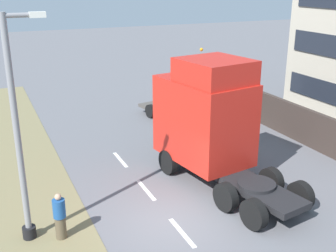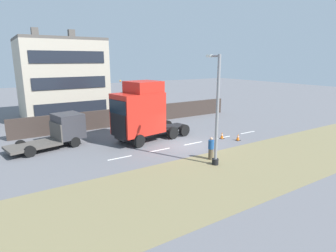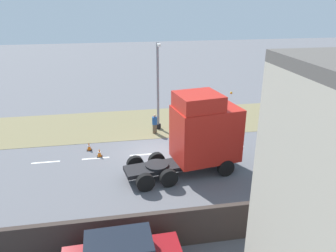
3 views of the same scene
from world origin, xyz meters
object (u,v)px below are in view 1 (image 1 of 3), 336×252
(lorry_cab, at_px, (208,120))
(flatbed_truck, at_px, (194,104))
(lamp_post, at_px, (21,147))
(pedestrian, at_px, (60,217))

(lorry_cab, xyz_separation_m, flatbed_truck, (2.36, 5.69, -1.16))
(lamp_post, bearing_deg, flatbed_truck, 37.26)
(lorry_cab, bearing_deg, lamp_post, -177.09)
(lorry_cab, relative_size, flatbed_truck, 1.22)
(flatbed_truck, relative_size, lamp_post, 0.85)
(flatbed_truck, relative_size, pedestrian, 3.75)
(lorry_cab, height_order, lamp_post, lamp_post)
(lorry_cab, bearing_deg, pedestrian, -171.95)
(lorry_cab, relative_size, lamp_post, 1.03)
(lamp_post, bearing_deg, pedestrian, -26.00)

